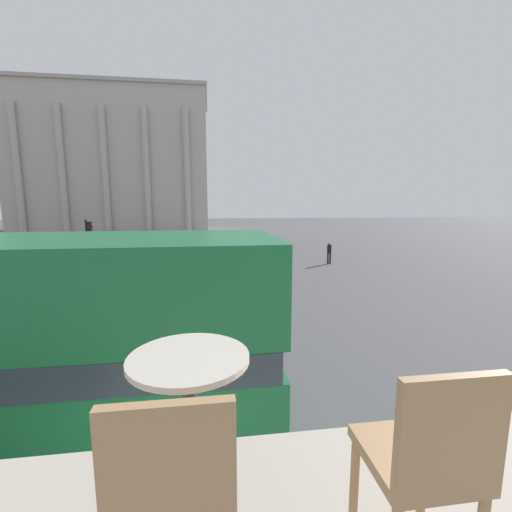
# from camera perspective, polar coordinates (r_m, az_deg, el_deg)

# --- Properties ---
(cafe_dining_table) EXTENTS (0.60, 0.60, 0.73)m
(cafe_dining_table) POSITION_cam_1_polar(r_m,az_deg,el_deg) (1.87, -10.97, -21.42)
(cafe_dining_table) COLOR #2D2D30
(cafe_dining_table) RESTS_ON cafe_floor_slab
(cafe_chair_0) EXTENTS (0.40, 0.40, 0.91)m
(cafe_chair_0) POSITION_cam_1_polar(r_m,az_deg,el_deg) (1.42, -13.45, -33.99)
(cafe_chair_0) COLOR #A87F56
(cafe_chair_0) RESTS_ON cafe_floor_slab
(cafe_chair_1) EXTENTS (0.40, 0.40, 0.91)m
(cafe_chair_1) POSITION_cam_1_polar(r_m,az_deg,el_deg) (1.64, 26.59, -27.90)
(cafe_chair_1) COLOR #A87F56
(cafe_chair_1) RESTS_ON cafe_floor_slab
(plaza_building_left) EXTENTS (29.25, 15.82, 21.76)m
(plaza_building_left) POSITION_cam_1_polar(r_m,az_deg,el_deg) (61.95, -21.99, 14.08)
(plaza_building_left) COLOR #BCB2A8
(plaza_building_left) RESTS_ON ground_plane
(traffic_light_near) EXTENTS (0.42, 0.24, 3.22)m
(traffic_light_near) POSITION_cam_1_polar(r_m,az_deg,el_deg) (12.55, -29.84, -3.53)
(traffic_light_near) COLOR black
(traffic_light_near) RESTS_ON ground_plane
(traffic_light_mid) EXTENTS (0.42, 0.24, 3.76)m
(traffic_light_mid) POSITION_cam_1_polar(r_m,az_deg,el_deg) (18.74, -26.02, 1.51)
(traffic_light_mid) COLOR black
(traffic_light_mid) RESTS_ON ground_plane
(car_silver) EXTENTS (4.20, 1.93, 1.35)m
(car_silver) POSITION_cam_1_polar(r_m,az_deg,el_deg) (29.60, -17.49, 0.95)
(car_silver) COLOR black
(car_silver) RESTS_ON ground_plane
(pedestrian_red) EXTENTS (0.32, 0.32, 1.81)m
(pedestrian_red) POSITION_cam_1_polar(r_m,az_deg,el_deg) (36.04, -1.14, 3.27)
(pedestrian_red) COLOR #282B33
(pedestrian_red) RESTS_ON ground_plane
(pedestrian_black) EXTENTS (0.32, 0.32, 1.66)m
(pedestrian_black) POSITION_cam_1_polar(r_m,az_deg,el_deg) (26.30, 12.11, 0.78)
(pedestrian_black) COLOR #282B33
(pedestrian_black) RESTS_ON ground_plane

